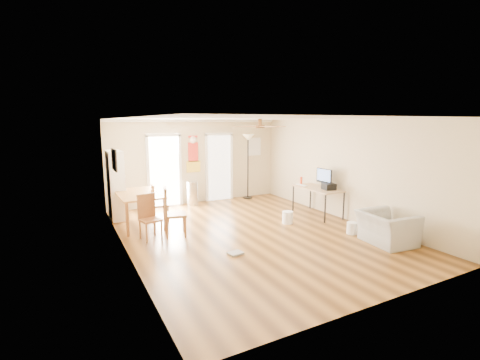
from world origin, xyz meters
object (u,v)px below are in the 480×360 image
dining_table (139,209)px  wastebasket_b (352,228)px  bookshelf (116,185)px  dining_chair_right_a (160,203)px  printer (329,186)px  armchair (387,228)px  torchiere_lamp (248,167)px  computer_desk (317,201)px  dining_chair_near (150,217)px  dining_chair_right_b (175,212)px  wastebasket_a (288,217)px  trash_can (192,193)px

dining_table → wastebasket_b: (4.14, -2.96, -0.27)m
bookshelf → dining_chair_right_a: bearing=-47.5°
dining_chair_right_a → printer: 4.43m
dining_table → armchair: size_ratio=1.56×
dining_table → torchiere_lamp: size_ratio=0.76×
printer → armchair: printer is taller
dining_chair_right_a → computer_desk: bearing=-103.3°
torchiere_lamp → wastebasket_b: size_ratio=7.90×
bookshelf → torchiere_lamp: 4.28m
computer_desk → armchair: size_ratio=1.37×
dining_table → dining_chair_right_a: 0.56m
armchair → bookshelf: bearing=52.4°
dining_chair_near → printer: (4.60, -0.48, 0.36)m
dining_table → dining_chair_right_b: 1.33m
computer_desk → printer: printer is taller
wastebasket_b → dining_table: bearing=144.5°
dining_chair_right_b → wastebasket_a: dining_chair_right_b is taller
computer_desk → armchair: bearing=-94.6°
bookshelf → dining_chair_near: 2.11m
torchiere_lamp → wastebasket_b: torchiere_lamp is taller
bookshelf → wastebasket_b: bookshelf is taller
dining_table → dining_chair_right_a: size_ratio=1.69×
dining_chair_near → torchiere_lamp: size_ratio=0.46×
dining_chair_right_a → dining_chair_near: bearing=163.2°
trash_can → dining_chair_near: bearing=-126.8°
wastebasket_b → torchiere_lamp: bearing=94.0°
dining_chair_right_a → wastebasket_b: bearing=-123.6°
wastebasket_a → computer_desk: bearing=13.0°
torchiere_lamp → dining_chair_right_b: bearing=-141.8°
dining_chair_near → computer_desk: dining_chair_near is taller
dining_table → trash_can: dining_table is taller
dining_chair_right_b → trash_can: 2.84m
dining_table → wastebasket_b: 5.10m
dining_table → dining_chair_near: size_ratio=1.65×
armchair → computer_desk: bearing=2.2°
armchair → dining_chair_near: bearing=65.9°
dining_table → printer: bearing=-19.7°
torchiere_lamp → armchair: size_ratio=2.06×
dining_chair_near → printer: 4.64m
dining_chair_near → armchair: size_ratio=0.94×
dining_table → wastebasket_a: size_ratio=5.20×
dining_chair_near → bookshelf: bearing=89.8°
wastebasket_b → armchair: armchair is taller
dining_chair_right_a → dining_chair_right_b: size_ratio=0.87×
dining_table → trash_can: size_ratio=2.21×
dining_chair_near → trash_can: dining_chair_near is taller
dining_chair_near → printer: size_ratio=2.95×
dining_table → computer_desk: 4.69m
printer → dining_table: bearing=173.9°
dining_chair_near → printer: bearing=-17.2°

